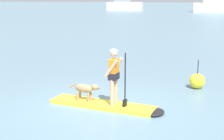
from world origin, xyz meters
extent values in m
plane|color=slate|center=(0.00, 0.00, 0.00)|extent=(400.00, 400.00, 0.00)
cube|color=yellow|center=(0.00, 0.00, 0.05)|extent=(3.28, 1.08, 0.10)
ellipsoid|color=black|center=(1.60, -0.17, 0.05)|extent=(0.63, 0.76, 0.10)
cylinder|color=tan|center=(0.39, 0.09, 0.49)|extent=(0.12, 0.12, 0.79)
cylinder|color=tan|center=(0.36, -0.17, 0.49)|extent=(0.12, 0.12, 0.79)
cube|color=black|center=(0.38, -0.04, 0.97)|extent=(0.26, 0.38, 0.20)
cube|color=orange|center=(0.38, -0.04, 1.18)|extent=(0.23, 0.36, 0.58)
sphere|color=tan|center=(0.38, -0.04, 1.64)|extent=(0.22, 0.22, 0.22)
ellipsoid|color=white|center=(0.38, -0.04, 1.70)|extent=(0.23, 0.23, 0.11)
cylinder|color=tan|center=(0.40, 0.15, 1.22)|extent=(0.43, 0.13, 0.54)
cylinder|color=tan|center=(0.36, -0.23, 1.22)|extent=(0.43, 0.13, 0.54)
cylinder|color=black|center=(0.72, -0.08, 0.89)|extent=(0.04, 0.04, 1.57)
cube|color=black|center=(0.72, -0.08, 0.20)|extent=(0.10, 0.19, 0.20)
ellipsoid|color=#997A51|center=(-0.60, 0.06, 0.49)|extent=(0.63, 0.28, 0.26)
ellipsoid|color=#997A51|center=(-0.24, 0.03, 0.57)|extent=(0.24, 0.18, 0.18)
ellipsoid|color=brown|center=(-0.13, 0.01, 0.55)|extent=(0.13, 0.09, 0.08)
cylinder|color=#997A51|center=(-1.00, 0.11, 0.54)|extent=(0.27, 0.08, 0.18)
cylinder|color=#997A51|center=(-0.41, 0.12, 0.23)|extent=(0.07, 0.07, 0.26)
cylinder|color=#997A51|center=(-0.43, -0.03, 0.23)|extent=(0.07, 0.07, 0.26)
cylinder|color=#997A51|center=(-0.77, 0.16, 0.23)|extent=(0.07, 0.07, 0.26)
cylinder|color=#997A51|center=(-0.79, 0.01, 0.23)|extent=(0.07, 0.07, 0.26)
cube|color=silver|center=(-17.85, 69.10, 1.01)|extent=(8.44, 2.61, 2.02)
cube|color=silver|center=(3.57, 66.32, 1.00)|extent=(10.41, 3.82, 2.00)
sphere|color=yellow|center=(2.60, 2.86, 0.27)|extent=(0.54, 0.54, 0.54)
cylinder|color=black|center=(2.60, 2.86, 0.79)|extent=(0.03, 0.03, 0.50)
camera|label=1|loc=(3.03, -8.81, 3.19)|focal=52.48mm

